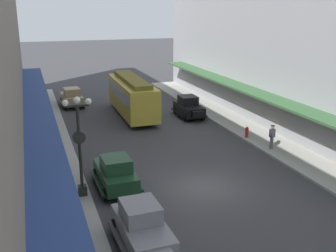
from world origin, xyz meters
name	(u,v)px	position (x,y,z in m)	size (l,w,h in m)	color
ground_plane	(204,187)	(0.00, 0.00, 0.00)	(200.00, 200.00, 0.00)	#38383A
sidewalk_left	(63,207)	(-7.50, 0.00, 0.07)	(3.00, 60.00, 0.15)	#A8A59E
sidewalk_right	(318,169)	(7.50, 0.00, 0.07)	(3.00, 60.00, 0.15)	#A8A59E
parked_car_0	(142,226)	(-4.69, -4.37, 0.94)	(2.23, 4.29, 1.84)	slate
parked_car_1	(189,106)	(4.66, 13.89, 0.94)	(2.25, 4.30, 1.84)	black
parked_car_2	(115,172)	(-4.55, 1.46, 0.94)	(2.20, 4.28, 1.84)	#193D23
parked_car_3	(72,97)	(-4.66, 21.29, 0.94)	(2.30, 4.32, 1.84)	#997F5B
streetcar	(132,95)	(0.05, 15.89, 1.90)	(2.70, 9.65, 3.46)	gold
lamp_post_with_clock	(79,142)	(-6.40, 0.93, 2.99)	(1.42, 0.44, 5.16)	black
fire_hydrant	(247,132)	(6.35, 6.59, 0.56)	(0.24, 0.24, 0.82)	#B21E19
pedestrian_0	(44,140)	(-7.92, 8.15, 1.01)	(0.36, 0.28, 1.67)	slate
pedestrian_1	(66,223)	(-7.61, -3.23, 1.01)	(0.36, 0.28, 1.67)	slate
pedestrian_2	(272,137)	(6.65, 3.79, 1.01)	(0.36, 0.28, 1.67)	slate
pedestrian_3	(49,152)	(-7.75, 5.61, 1.01)	(0.36, 0.28, 1.67)	slate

